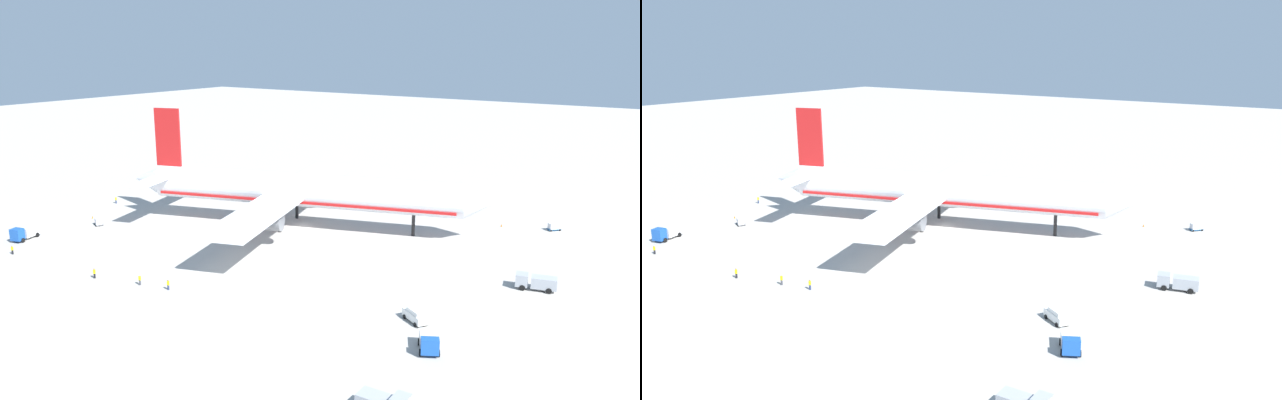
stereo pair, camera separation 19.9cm
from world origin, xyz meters
The scene contains 16 objects.
ground_plane centered at (0.00, 0.00, 0.00)m, with size 600.00×600.00×0.00m, color #ADA8A0.
airliner centered at (-1.20, -0.41, 7.73)m, with size 77.82×68.15×24.17m.
service_truck_0 centered at (-40.52, -38.70, 1.43)m, with size 3.67×6.34×2.76m.
service_truck_1 centered at (51.34, -8.12, 1.33)m, with size 6.64×3.79×2.41m.
service_truck_3 centered at (46.06, -36.72, 1.30)m, with size 4.17×5.09×2.49m.
service_van centered at (40.83, -29.75, 1.03)m, with size 4.73×3.94×1.97m.
baggage_cart_0 centered at (-28.80, 38.63, 0.84)m, with size 1.91×3.60×1.54m.
baggage_cart_1 centered at (45.06, 26.90, 0.83)m, with size 2.86×2.90×1.52m.
baggage_cart_2 centered at (-36.89, -24.13, 0.80)m, with size 2.93×2.29×1.46m.
ground_worker_0 centered at (-11.01, -44.51, 0.88)m, with size 0.53×0.53×1.72m.
ground_worker_1 centered at (-49.16, -9.73, 0.86)m, with size 0.44×0.44×1.70m.
ground_worker_2 centered at (-2.35, -42.29, 0.90)m, with size 0.50×0.50×1.77m.
ground_worker_3 centered at (-33.98, -45.30, 0.84)m, with size 0.43×0.43×1.66m.
ground_worker_4 centered at (3.01, -41.13, 0.87)m, with size 0.56×0.56×1.71m.
traffic_cone_0 centered at (35.10, 23.53, 0.28)m, with size 0.36×0.36×0.55m, color orange.
traffic_cone_1 centered at (-42.48, -21.52, 0.28)m, with size 0.36×0.36×0.55m, color orange.
Camera 1 is at (76.37, -106.08, 38.68)m, focal length 35.81 mm.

